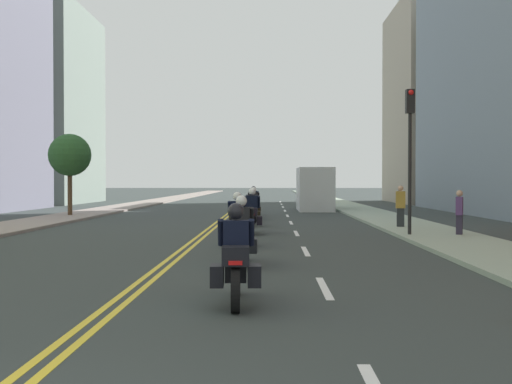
% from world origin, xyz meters
% --- Properties ---
extents(ground_plane, '(264.00, 264.00, 0.00)m').
position_xyz_m(ground_plane, '(0.00, 48.00, 0.00)').
color(ground_plane, '#323937').
extents(sidewalk_left, '(2.91, 144.00, 0.12)m').
position_xyz_m(sidewalk_left, '(-8.19, 48.00, 0.06)').
color(sidewalk_left, gray).
rests_on(sidewalk_left, ground).
extents(sidewalk_right, '(2.91, 144.00, 0.12)m').
position_xyz_m(sidewalk_right, '(8.19, 48.00, 0.06)').
color(sidewalk_right, '#95A592').
rests_on(sidewalk_right, ground).
extents(centreline_yellow_inner, '(0.12, 132.00, 0.01)m').
position_xyz_m(centreline_yellow_inner, '(-0.12, 48.00, 0.00)').
color(centreline_yellow_inner, yellow).
rests_on(centreline_yellow_inner, ground).
extents(centreline_yellow_outer, '(0.12, 132.00, 0.01)m').
position_xyz_m(centreline_yellow_outer, '(0.12, 48.00, 0.00)').
color(centreline_yellow_outer, yellow).
rests_on(centreline_yellow_outer, ground).
extents(lane_dashes_white, '(0.14, 56.40, 0.01)m').
position_xyz_m(lane_dashes_white, '(3.37, 29.00, 0.00)').
color(lane_dashes_white, silver).
rests_on(lane_dashes_white, ground).
extents(building_left_2, '(8.59, 12.52, 16.89)m').
position_xyz_m(building_left_2, '(-17.92, 52.05, 8.45)').
color(building_left_2, gray).
rests_on(building_left_2, ground).
extents(building_right_2, '(8.49, 12.93, 17.68)m').
position_xyz_m(building_right_2, '(17.87, 54.07, 8.84)').
color(building_right_2, '#A29884').
rests_on(building_right_2, ground).
extents(motorcycle_0, '(0.78, 2.11, 1.58)m').
position_xyz_m(motorcycle_0, '(1.86, 6.40, 0.64)').
color(motorcycle_0, black).
rests_on(motorcycle_0, ground).
extents(motorcycle_1, '(0.77, 2.08, 1.60)m').
position_xyz_m(motorcycle_1, '(1.73, 11.07, 0.64)').
color(motorcycle_1, black).
rests_on(motorcycle_1, ground).
extents(motorcycle_2, '(0.76, 2.13, 1.61)m').
position_xyz_m(motorcycle_2, '(1.43, 15.26, 0.65)').
color(motorcycle_2, black).
rests_on(motorcycle_2, ground).
extents(motorcycle_3, '(0.76, 2.20, 1.67)m').
position_xyz_m(motorcycle_3, '(1.74, 19.79, 0.67)').
color(motorcycle_3, black).
rests_on(motorcycle_3, ground).
extents(motorcycle_4, '(0.78, 2.28, 1.61)m').
position_xyz_m(motorcycle_4, '(1.63, 23.93, 0.64)').
color(motorcycle_4, black).
rests_on(motorcycle_4, ground).
extents(motorcycle_5, '(0.77, 2.21, 1.63)m').
position_xyz_m(motorcycle_5, '(1.57, 28.60, 0.66)').
color(motorcycle_5, black).
rests_on(motorcycle_5, ground).
extents(motorcycle_6, '(0.78, 2.13, 1.65)m').
position_xyz_m(motorcycle_6, '(1.47, 32.28, 0.66)').
color(motorcycle_6, black).
rests_on(motorcycle_6, ground).
extents(traffic_light_near, '(0.28, 0.38, 5.03)m').
position_xyz_m(traffic_light_near, '(7.14, 18.23, 3.46)').
color(traffic_light_near, black).
rests_on(traffic_light_near, ground).
extents(pedestrian_0, '(0.38, 0.25, 1.76)m').
position_xyz_m(pedestrian_0, '(7.59, 21.94, 0.91)').
color(pedestrian_0, '#242A2C').
rests_on(pedestrian_0, ground).
extents(pedestrian_1, '(0.34, 0.42, 1.62)m').
position_xyz_m(pedestrian_1, '(8.82, 18.24, 0.83)').
color(pedestrian_1, '#2A2536').
rests_on(pedestrian_1, ground).
extents(street_tree_0, '(2.26, 2.26, 4.46)m').
position_xyz_m(street_tree_0, '(-8.31, 30.33, 3.31)').
color(street_tree_0, '#4E3926').
rests_on(street_tree_0, ground).
extents(parked_truck, '(2.20, 6.50, 2.80)m').
position_xyz_m(parked_truck, '(5.34, 38.91, 1.27)').
color(parked_truck, silver).
rests_on(parked_truck, ground).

